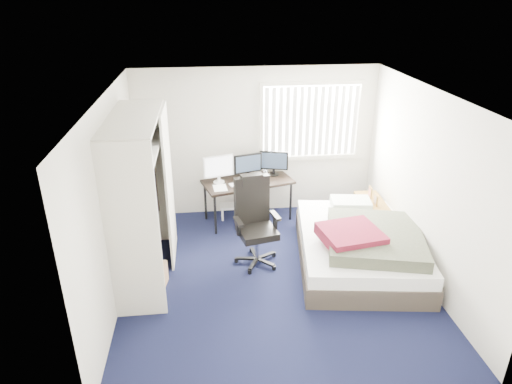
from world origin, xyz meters
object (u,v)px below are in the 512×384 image
object	(u,v)px
desk	(247,178)
nightstand	(371,204)
bed	(360,245)
office_chair	(255,230)

from	to	relation	value
desk	nightstand	world-z (taller)	desk
desk	bed	size ratio (longest dim) A/B	0.66
desk	nightstand	bearing A→B (deg)	-17.17
desk	bed	world-z (taller)	desk
desk	nightstand	distance (m)	2.05
desk	office_chair	xyz separation A→B (m)	(-0.02, -1.29, -0.26)
office_chair	bed	bearing A→B (deg)	-10.60
nightstand	desk	bearing A→B (deg)	162.83
desk	office_chair	bearing A→B (deg)	-90.67
office_chair	nightstand	xyz separation A→B (m)	(1.95, 0.69, -0.03)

